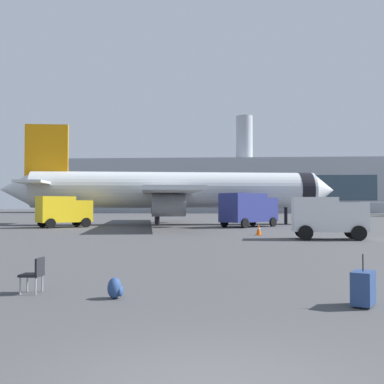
{
  "coord_description": "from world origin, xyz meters",
  "views": [
    {
      "loc": [
        0.19,
        -5.44,
        2.15
      ],
      "look_at": [
        -1.94,
        26.85,
        3.0
      ],
      "focal_mm": 44.29,
      "sensor_mm": 36.0,
      "label": 1
    }
  ],
  "objects_px": {
    "airplane_at_gate": "(174,190)",
    "service_truck": "(64,210)",
    "safety_cone_near": "(259,230)",
    "cargo_van": "(328,216)",
    "rolling_suitcase": "(363,288)",
    "gate_chair": "(35,273)",
    "traveller_backpack": "(115,288)",
    "safety_cone_mid": "(303,223)",
    "fuel_truck": "(248,208)"
  },
  "relations": [
    {
      "from": "airplane_at_gate",
      "to": "service_truck",
      "type": "relative_size",
      "value": 6.99
    },
    {
      "from": "airplane_at_gate",
      "to": "safety_cone_near",
      "type": "xyz_separation_m",
      "value": [
        7.76,
        -16.74,
        -3.26
      ]
    },
    {
      "from": "airplane_at_gate",
      "to": "cargo_van",
      "type": "xyz_separation_m",
      "value": [
        11.72,
        -20.5,
        -2.21
      ]
    },
    {
      "from": "cargo_van",
      "to": "rolling_suitcase",
      "type": "xyz_separation_m",
      "value": [
        -3.49,
        -19.41,
        -1.06
      ]
    },
    {
      "from": "rolling_suitcase",
      "to": "service_truck",
      "type": "bearing_deg",
      "value": 118.33
    },
    {
      "from": "gate_chair",
      "to": "traveller_backpack",
      "type": "bearing_deg",
      "value": -13.32
    },
    {
      "from": "cargo_van",
      "to": "gate_chair",
      "type": "relative_size",
      "value": 5.25
    },
    {
      "from": "service_truck",
      "to": "cargo_van",
      "type": "bearing_deg",
      "value": -32.71
    },
    {
      "from": "cargo_van",
      "to": "traveller_backpack",
      "type": "height_order",
      "value": "cargo_van"
    },
    {
      "from": "safety_cone_mid",
      "to": "traveller_backpack",
      "type": "height_order",
      "value": "safety_cone_mid"
    },
    {
      "from": "safety_cone_mid",
      "to": "airplane_at_gate",
      "type": "bearing_deg",
      "value": 166.38
    },
    {
      "from": "airplane_at_gate",
      "to": "gate_chair",
      "type": "bearing_deg",
      "value": -88.95
    },
    {
      "from": "airplane_at_gate",
      "to": "cargo_van",
      "type": "bearing_deg",
      "value": -60.24
    },
    {
      "from": "rolling_suitcase",
      "to": "traveller_backpack",
      "type": "distance_m",
      "value": 5.44
    },
    {
      "from": "safety_cone_mid",
      "to": "traveller_backpack",
      "type": "distance_m",
      "value": 37.68
    },
    {
      "from": "fuel_truck",
      "to": "cargo_van",
      "type": "relative_size",
      "value": 1.34
    },
    {
      "from": "safety_cone_near",
      "to": "safety_cone_mid",
      "type": "relative_size",
      "value": 1.16
    },
    {
      "from": "airplane_at_gate",
      "to": "service_truck",
      "type": "xyz_separation_m",
      "value": [
        -9.63,
        -6.79,
        -2.05
      ]
    },
    {
      "from": "service_truck",
      "to": "safety_cone_near",
      "type": "xyz_separation_m",
      "value": [
        17.38,
        -9.95,
        -1.21
      ]
    },
    {
      "from": "service_truck",
      "to": "safety_cone_near",
      "type": "height_order",
      "value": "service_truck"
    },
    {
      "from": "service_truck",
      "to": "traveller_backpack",
      "type": "bearing_deg",
      "value": -69.13
    },
    {
      "from": "gate_chair",
      "to": "service_truck",
      "type": "bearing_deg",
      "value": 107.84
    },
    {
      "from": "airplane_at_gate",
      "to": "safety_cone_mid",
      "type": "relative_size",
      "value": 51.84
    },
    {
      "from": "traveller_backpack",
      "to": "airplane_at_gate",
      "type": "bearing_deg",
      "value": 94.08
    },
    {
      "from": "fuel_truck",
      "to": "safety_cone_mid",
      "type": "bearing_deg",
      "value": 17.01
    },
    {
      "from": "cargo_van",
      "to": "gate_chair",
      "type": "distance_m",
      "value": 21.49
    },
    {
      "from": "service_truck",
      "to": "airplane_at_gate",
      "type": "bearing_deg",
      "value": 35.18
    },
    {
      "from": "cargo_van",
      "to": "gate_chair",
      "type": "bearing_deg",
      "value": -120.84
    },
    {
      "from": "traveller_backpack",
      "to": "safety_cone_near",
      "type": "bearing_deg",
      "value": 77.71
    },
    {
      "from": "service_truck",
      "to": "fuel_truck",
      "type": "distance_m",
      "value": 17.42
    },
    {
      "from": "airplane_at_gate",
      "to": "traveller_backpack",
      "type": "height_order",
      "value": "airplane_at_gate"
    },
    {
      "from": "service_truck",
      "to": "traveller_backpack",
      "type": "relative_size",
      "value": 10.64
    },
    {
      "from": "fuel_truck",
      "to": "cargo_van",
      "type": "distance_m",
      "value": 16.19
    },
    {
      "from": "service_truck",
      "to": "cargo_van",
      "type": "xyz_separation_m",
      "value": [
        21.35,
        -13.71,
        -0.16
      ]
    },
    {
      "from": "safety_cone_near",
      "to": "service_truck",
      "type": "bearing_deg",
      "value": 150.21
    },
    {
      "from": "fuel_truck",
      "to": "gate_chair",
      "type": "distance_m",
      "value": 34.83
    },
    {
      "from": "fuel_truck",
      "to": "traveller_backpack",
      "type": "xyz_separation_m",
      "value": [
        -4.86,
        -34.6,
        -1.54
      ]
    },
    {
      "from": "airplane_at_gate",
      "to": "traveller_backpack",
      "type": "relative_size",
      "value": 74.39
    },
    {
      "from": "safety_cone_near",
      "to": "gate_chair",
      "type": "bearing_deg",
      "value": -107.61
    },
    {
      "from": "fuel_truck",
      "to": "gate_chair",
      "type": "height_order",
      "value": "fuel_truck"
    },
    {
      "from": "traveller_backpack",
      "to": "rolling_suitcase",
      "type": "bearing_deg",
      "value": -5.14
    },
    {
      "from": "fuel_truck",
      "to": "gate_chair",
      "type": "bearing_deg",
      "value": -101.53
    },
    {
      "from": "service_truck",
      "to": "rolling_suitcase",
      "type": "relative_size",
      "value": 4.64
    },
    {
      "from": "airplane_at_gate",
      "to": "fuel_truck",
      "type": "bearing_deg",
      "value": -32.13
    },
    {
      "from": "traveller_backpack",
      "to": "gate_chair",
      "type": "distance_m",
      "value": 2.17
    },
    {
      "from": "fuel_truck",
      "to": "traveller_backpack",
      "type": "distance_m",
      "value": 34.98
    },
    {
      "from": "rolling_suitcase",
      "to": "safety_cone_near",
      "type": "bearing_deg",
      "value": 91.16
    },
    {
      "from": "airplane_at_gate",
      "to": "gate_chair",
      "type": "distance_m",
      "value": 39.06
    },
    {
      "from": "cargo_van",
      "to": "safety_cone_mid",
      "type": "xyz_separation_m",
      "value": [
        1.36,
        17.33,
        -1.11
      ]
    },
    {
      "from": "safety_cone_mid",
      "to": "traveller_backpack",
      "type": "xyz_separation_m",
      "value": [
        -10.26,
        -36.26,
        -0.11
      ]
    }
  ]
}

